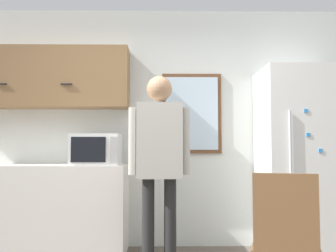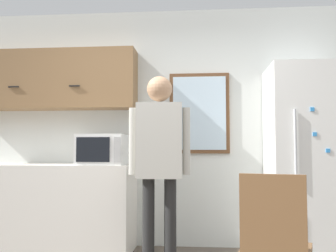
{
  "view_description": "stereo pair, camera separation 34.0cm",
  "coord_description": "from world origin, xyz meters",
  "px_view_note": "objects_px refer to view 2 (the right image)",
  "views": [
    {
      "loc": [
        0.15,
        -2.33,
        1.08
      ],
      "look_at": [
        0.2,
        1.06,
        1.3
      ],
      "focal_mm": 40.0,
      "sensor_mm": 36.0,
      "label": 1
    },
    {
      "loc": [
        0.49,
        -2.32,
        1.08
      ],
      "look_at": [
        0.2,
        1.06,
        1.3
      ],
      "focal_mm": 40.0,
      "sensor_mm": 36.0,
      "label": 2
    }
  ],
  "objects_px": {
    "microwave": "(102,150)",
    "person": "(159,151)",
    "chair": "(275,240)",
    "refrigerator": "(308,161)"
  },
  "relations": [
    {
      "from": "microwave",
      "to": "person",
      "type": "height_order",
      "value": "person"
    },
    {
      "from": "person",
      "to": "chair",
      "type": "height_order",
      "value": "person"
    },
    {
      "from": "person",
      "to": "refrigerator",
      "type": "bearing_deg",
      "value": 16.6
    },
    {
      "from": "person",
      "to": "chair",
      "type": "distance_m",
      "value": 1.35
    },
    {
      "from": "person",
      "to": "microwave",
      "type": "bearing_deg",
      "value": 142.37
    },
    {
      "from": "person",
      "to": "refrigerator",
      "type": "height_order",
      "value": "refrigerator"
    },
    {
      "from": "refrigerator",
      "to": "chair",
      "type": "relative_size",
      "value": 2.07
    },
    {
      "from": "microwave",
      "to": "refrigerator",
      "type": "relative_size",
      "value": 0.25
    },
    {
      "from": "microwave",
      "to": "person",
      "type": "xyz_separation_m",
      "value": [
        0.65,
        -0.46,
        -0.01
      ]
    },
    {
      "from": "person",
      "to": "refrigerator",
      "type": "distance_m",
      "value": 1.54
    }
  ]
}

